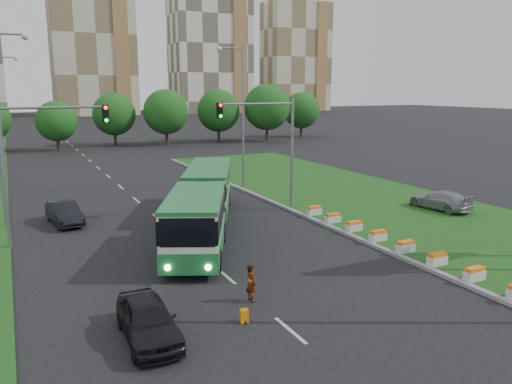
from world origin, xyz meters
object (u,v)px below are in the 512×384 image
articulated_bus (198,202)px  car_left_near (148,320)px  car_median (440,200)px  traffic_mast_left (34,150)px  car_left_far (64,213)px  pedestrian (251,283)px  traffic_mast_median (272,137)px  shopping_trolley (244,316)px

articulated_bus → car_left_near: (-6.26, -12.15, -1.03)m
car_left_near → car_median: car_median is taller
traffic_mast_left → articulated_bus: (8.86, -1.18, -3.58)m
car_left_far → pedestrian: 17.12m
car_left_near → car_left_far: car_left_near is taller
pedestrian → traffic_mast_left: bearing=28.9°
articulated_bus → car_median: (17.13, -3.05, -0.95)m
car_left_near → traffic_mast_median: bearing=50.5°
articulated_bus → car_left_far: articulated_bus is taller
car_median → articulated_bus: bearing=-17.6°
car_left_near → shopping_trolley: (3.54, -0.35, -0.48)m
traffic_mast_median → car_median: size_ratio=1.73×
car_left_near → pedestrian: size_ratio=2.73×
articulated_bus → traffic_mast_left: bearing=-162.4°
traffic_mast_median → articulated_bus: 7.56m
car_left_near → shopping_trolley: bearing=-4.0°
shopping_trolley → car_median: bearing=33.1°
traffic_mast_left → shopping_trolley: (6.14, -13.68, -5.09)m
traffic_mast_median → car_left_far: bearing=167.1°
traffic_mast_left → pedestrian: 14.78m
traffic_mast_median → car_left_far: traffic_mast_median is taller
articulated_bus → pedestrian: 11.07m
traffic_mast_left → car_median: bearing=-9.2°
traffic_mast_left → car_median: (26.00, -4.23, -4.53)m
articulated_bus → pedestrian: (-1.66, -10.90, -0.98)m
traffic_mast_left → articulated_bus: traffic_mast_left is taller
traffic_mast_left → car_left_far: bearing=68.6°
traffic_mast_left → pedestrian: (7.20, -12.08, -4.56)m
car_left_near → car_median: 25.10m
traffic_mast_left → car_left_far: size_ratio=1.83×
traffic_mast_left → car_left_near: size_ratio=1.85×
car_left_near → car_left_far: (-1.00, 17.43, -0.02)m
shopping_trolley → traffic_mast_left: bearing=121.8°
car_left_near → car_median: bearing=22.9°
traffic_mast_median → shopping_trolley: bearing=-121.6°
traffic_mast_left → pedestrian: traffic_mast_left is taller
car_median → shopping_trolley: car_median is taller
traffic_mast_median → traffic_mast_left: same height
traffic_mast_median → shopping_trolley: traffic_mast_median is taller
car_left_near → car_left_far: 17.46m
traffic_mast_left → car_median: 26.72m
car_left_near → shopping_trolley: car_left_near is taller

